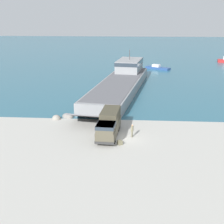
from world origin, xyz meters
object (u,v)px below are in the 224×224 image
(soldier_on_ramp, at_px, (132,130))
(cargo_crate, at_px, (120,143))
(moored_boat_b, at_px, (158,68))
(landing_craft, at_px, (122,80))
(military_truck, at_px, (109,124))

(soldier_on_ramp, height_order, cargo_crate, soldier_on_ramp)
(soldier_on_ramp, bearing_deg, cargo_crate, -105.91)
(soldier_on_ramp, relative_size, cargo_crate, 2.84)
(cargo_crate, bearing_deg, moored_boat_b, 81.46)
(landing_craft, bearing_deg, moored_boat_b, 78.04)
(landing_craft, height_order, cargo_crate, landing_craft)
(landing_craft, xyz_separation_m, cargo_crate, (1.00, -30.56, -1.49))
(landing_craft, xyz_separation_m, soldier_on_ramp, (2.49, -27.99, -0.73))
(military_truck, relative_size, soldier_on_ramp, 4.53)
(soldier_on_ramp, height_order, moored_boat_b, soldier_on_ramp)
(landing_craft, distance_m, moored_boat_b, 26.89)
(landing_craft, xyz_separation_m, moored_boat_b, (9.37, 25.17, -1.30))
(landing_craft, relative_size, moored_boat_b, 5.75)
(military_truck, height_order, cargo_crate, military_truck)
(cargo_crate, bearing_deg, soldier_on_ramp, 60.02)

